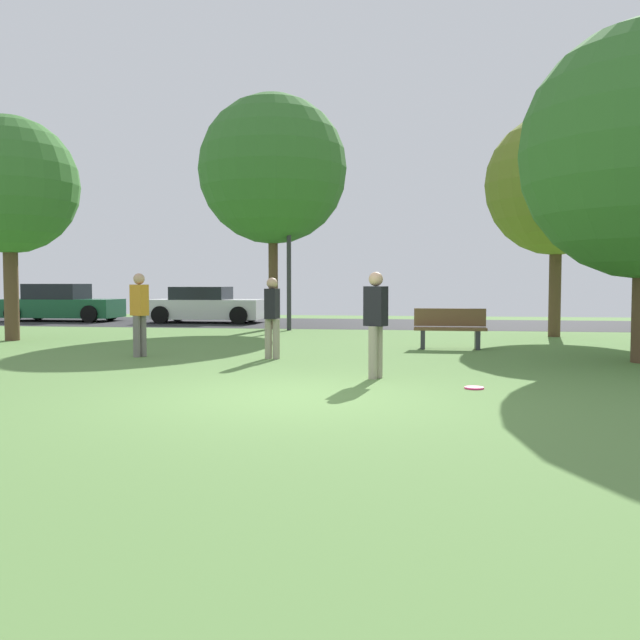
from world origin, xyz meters
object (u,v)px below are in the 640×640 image
(person_catcher, at_px, (139,311))
(frisbee_disc, at_px, (474,388))
(street_lamp_post, at_px, (289,258))
(person_thrower, at_px, (376,320))
(oak_tree_right, at_px, (557,185))
(parked_car_white, at_px, (206,306))
(person_bystander, at_px, (272,315))
(parked_car_green, at_px, (61,304))
(maple_tree_near, at_px, (9,186))
(oak_tree_left, at_px, (273,170))
(park_bench, at_px, (450,328))

(person_catcher, height_order, frisbee_disc, person_catcher)
(street_lamp_post, bearing_deg, frisbee_disc, -66.57)
(person_thrower, bearing_deg, frisbee_disc, 176.18)
(oak_tree_right, xyz_separation_m, parked_car_white, (-11.54, 4.91, -3.52))
(person_thrower, xyz_separation_m, person_catcher, (-4.87, 2.39, 0.01))
(person_bystander, distance_m, parked_car_green, 15.97)
(maple_tree_near, distance_m, oak_tree_left, 7.89)
(oak_tree_right, xyz_separation_m, oak_tree_left, (-8.33, 2.02, 0.93))
(oak_tree_right, height_order, frisbee_disc, oak_tree_right)
(parked_car_green, height_order, park_bench, parked_car_green)
(person_catcher, bearing_deg, parked_car_white, 127.79)
(person_catcher, bearing_deg, oak_tree_right, 61.61)
(oak_tree_left, relative_size, person_thrower, 4.52)
(oak_tree_right, distance_m, frisbee_disc, 10.98)
(park_bench, distance_m, street_lamp_post, 7.32)
(person_catcher, xyz_separation_m, person_bystander, (2.70, 0.03, -0.06))
(person_catcher, distance_m, street_lamp_post, 8.16)
(park_bench, bearing_deg, oak_tree_right, -127.16)
(maple_tree_near, bearing_deg, street_lamp_post, 36.81)
(person_bystander, bearing_deg, frisbee_disc, -126.24)
(frisbee_disc, height_order, parked_car_green, parked_car_green)
(person_catcher, xyz_separation_m, parked_car_green, (-8.23, 11.67, -0.27))
(park_bench, bearing_deg, frisbee_disc, 91.06)
(parked_car_white, height_order, park_bench, parked_car_white)
(person_bystander, bearing_deg, person_catcher, 96.52)
(maple_tree_near, xyz_separation_m, frisbee_disc, (11.14, -6.41, -3.93))
(park_bench, height_order, street_lamp_post, street_lamp_post)
(park_bench, relative_size, street_lamp_post, 0.36)
(oak_tree_right, bearing_deg, person_thrower, -115.74)
(oak_tree_right, xyz_separation_m, park_bench, (-2.98, -3.93, -3.68))
(parked_car_green, distance_m, street_lamp_post, 10.54)
(oak_tree_right, bearing_deg, parked_car_green, 163.56)
(frisbee_disc, bearing_deg, maple_tree_near, 150.07)
(maple_tree_near, distance_m, park_bench, 11.58)
(street_lamp_post, bearing_deg, park_bench, -48.34)
(street_lamp_post, bearing_deg, parked_car_green, 158.84)
(person_thrower, bearing_deg, maple_tree_near, -3.76)
(person_catcher, relative_size, park_bench, 1.04)
(person_bystander, height_order, park_bench, person_bystander)
(person_bystander, height_order, frisbee_disc, person_bystander)
(oak_tree_right, height_order, parked_car_green, oak_tree_right)
(maple_tree_near, bearing_deg, frisbee_disc, -29.93)
(frisbee_disc, bearing_deg, park_bench, 91.06)
(person_thrower, height_order, frisbee_disc, person_thrower)
(maple_tree_near, relative_size, parked_car_green, 1.29)
(maple_tree_near, height_order, person_thrower, maple_tree_near)
(oak_tree_left, height_order, person_bystander, oak_tree_left)
(oak_tree_right, bearing_deg, park_bench, -127.16)
(person_bystander, distance_m, park_bench, 4.37)
(oak_tree_left, xyz_separation_m, person_catcher, (-0.85, -8.55, -4.15))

